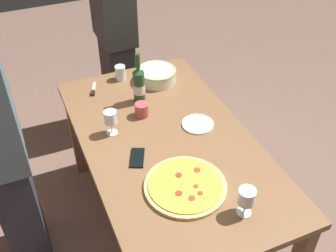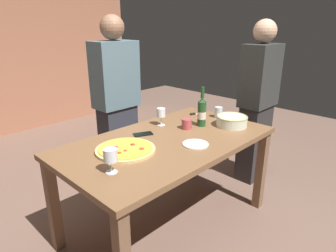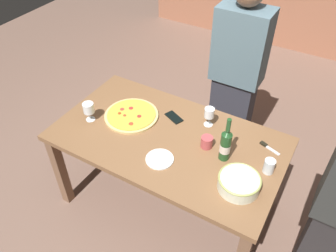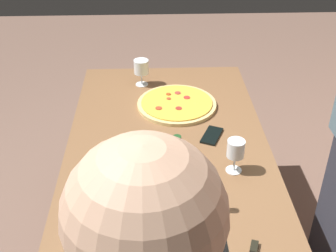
{
  "view_description": "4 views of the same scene",
  "coord_description": "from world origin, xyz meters",
  "views": [
    {
      "loc": [
        -1.54,
        0.66,
        2.22
      ],
      "look_at": [
        0.0,
        0.0,
        0.85
      ],
      "focal_mm": 43.5,
      "sensor_mm": 36.0,
      "label": 1
    },
    {
      "loc": [
        -1.44,
        -1.41,
        1.56
      ],
      "look_at": [
        0.0,
        0.0,
        0.85
      ],
      "focal_mm": 31.48,
      "sensor_mm": 36.0,
      "label": 2
    },
    {
      "loc": [
        0.86,
        -1.49,
        2.38
      ],
      "look_at": [
        0.0,
        0.0,
        0.85
      ],
      "focal_mm": 36.25,
      "sensor_mm": 36.0,
      "label": 3
    },
    {
      "loc": [
        1.6,
        -0.06,
        1.89
      ],
      "look_at": [
        0.0,
        0.0,
        0.85
      ],
      "focal_mm": 47.3,
      "sensor_mm": 36.0,
      "label": 4
    }
  ],
  "objects": [
    {
      "name": "pizza",
      "position": [
        -0.35,
        0.06,
        0.76
      ],
      "size": [
        0.4,
        0.4,
        0.03
      ],
      "color": "#D9BA74",
      "rests_on": "dining_table"
    },
    {
      "name": "ground_plane",
      "position": [
        0.0,
        0.0,
        0.0
      ],
      "size": [
        8.0,
        8.0,
        0.0
      ],
      "primitive_type": "plane",
      "color": "brown"
    },
    {
      "name": "cup_amber",
      "position": [
        0.7,
        0.04,
        0.8
      ],
      "size": [
        0.07,
        0.07,
        0.1
      ],
      "primitive_type": "cylinder",
      "color": "white",
      "rests_on": "dining_table"
    },
    {
      "name": "person_host",
      "position": [
        1.19,
        -0.08,
        0.81
      ],
      "size": [
        0.4,
        0.24,
        1.6
      ],
      "rotation": [
        0.0,
        0.0,
        3.08
      ],
      "color": "#2C292A",
      "rests_on": "ground"
    },
    {
      "name": "serving_bowl",
      "position": [
        0.58,
        -0.17,
        0.8
      ],
      "size": [
        0.26,
        0.26,
        0.09
      ],
      "color": "silver",
      "rests_on": "dining_table"
    },
    {
      "name": "brick_wall_back",
      "position": [
        0.0,
        3.2,
        1.24
      ],
      "size": [
        3.98,
        0.16,
        2.49
      ],
      "primitive_type": "cube",
      "color": "#A6674B",
      "rests_on": "ground"
    },
    {
      "name": "cell_phone",
      "position": [
        -0.07,
        0.2,
        0.76
      ],
      "size": [
        0.16,
        0.12,
        0.01
      ],
      "primitive_type": "cube",
      "rotation": [
        0.0,
        0.0,
        4.3
      ],
      "color": "black",
      "rests_on": "dining_table"
    },
    {
      "name": "wine_bottle",
      "position": [
        0.41,
        0.01,
        0.87
      ],
      "size": [
        0.07,
        0.07,
        0.33
      ],
      "color": "#1F4821",
      "rests_on": "dining_table"
    },
    {
      "name": "person_guest_left",
      "position": [
        0.16,
        0.84,
        0.83
      ],
      "size": [
        0.41,
        0.24,
        1.64
      ],
      "rotation": [
        0.0,
        0.0,
        -1.76
      ],
      "color": "#2E2F38",
      "rests_on": "ground"
    },
    {
      "name": "pizza_knife",
      "position": [
        0.63,
        0.25,
        0.76
      ],
      "size": [
        0.15,
        0.07,
        0.02
      ],
      "color": "silver",
      "rests_on": "dining_table"
    },
    {
      "name": "wine_glass_near_pizza",
      "position": [
        0.19,
        0.26,
        0.86
      ],
      "size": [
        0.07,
        0.07,
        0.15
      ],
      "color": "white",
      "rests_on": "dining_table"
    },
    {
      "name": "dining_table",
      "position": [
        0.0,
        0.0,
        0.66
      ],
      "size": [
        1.6,
        0.9,
        0.75
      ],
      "color": "brown",
      "rests_on": "ground"
    },
    {
      "name": "cup_ceramic",
      "position": [
        0.27,
        0.05,
        0.79
      ],
      "size": [
        0.08,
        0.08,
        0.08
      ],
      "primitive_type": "cylinder",
      "color": "#B3484B",
      "rests_on": "dining_table"
    },
    {
      "name": "side_plate",
      "position": [
        0.06,
        -0.21,
        0.76
      ],
      "size": [
        0.18,
        0.18,
        0.01
      ],
      "primitive_type": "cylinder",
      "color": "white",
      "rests_on": "dining_table"
    },
    {
      "name": "wine_glass_by_bottle",
      "position": [
        -0.59,
        -0.12,
        0.85
      ],
      "size": [
        0.08,
        0.08,
        0.15
      ],
      "color": "white",
      "rests_on": "dining_table"
    }
  ]
}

